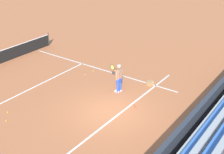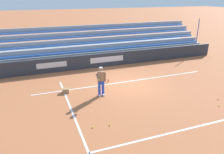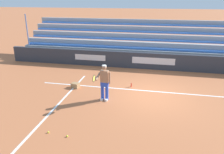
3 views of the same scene
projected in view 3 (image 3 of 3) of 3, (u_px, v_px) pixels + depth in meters
The scene contains 10 objects.
ground_plane at pixel (151, 95), 10.85m from camera, with size 160.00×160.00×0.00m, color #B7663D.
court_baseline_white at pixel (151, 91), 11.31m from camera, with size 12.00×0.10×0.01m, color white.
court_sideline_white at pixel (33, 131), 7.95m from camera, with size 0.10×12.00×0.01m, color white.
back_wall_sponsor_board at pixel (154, 61), 14.54m from camera, with size 20.60×0.25×1.10m.
bleacher_stand at pixel (155, 50), 16.51m from camera, with size 19.57×3.20×3.40m.
tennis_player at pixel (104, 82), 10.08m from camera, with size 0.62×0.98×1.71m.
ball_box_cardboard at pixel (75, 85), 11.72m from camera, with size 0.40×0.30×0.26m, color #A87F51.
tennis_ball_near_player at pixel (67, 136), 7.63m from camera, with size 0.07×0.07×0.07m, color #CCE533.
tennis_ball_far_left at pixel (48, 132), 7.85m from camera, with size 0.07×0.07×0.07m, color #CCE533.
water_bottle at pixel (131, 85), 11.80m from camera, with size 0.07×0.07×0.22m, color #EA4C33.
Camera 3 is at (-0.07, 10.04, 4.64)m, focal length 35.00 mm.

